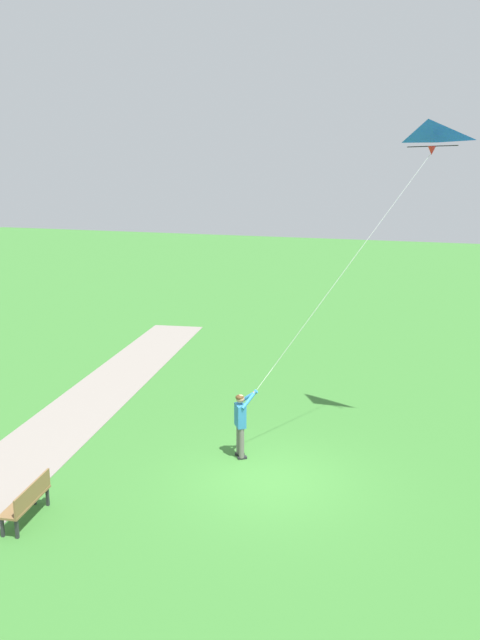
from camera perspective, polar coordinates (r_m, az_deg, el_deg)
ground_plane at (r=16.01m, az=2.60°, el=-14.05°), size 120.00×120.00×0.00m
walkway_path at (r=17.30m, az=-20.14°, el=-12.70°), size 8.33×31.89×0.02m
person_kite_flyer at (r=16.71m, az=0.10°, el=-8.91°), size 0.61×0.56×1.83m
flying_kite at (r=17.37m, az=16.38°, el=15.25°), size 4.50×3.11×6.77m
park_bench_near_walkway at (r=14.77m, az=-18.46°, el=-14.97°), size 0.71×1.56×0.88m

